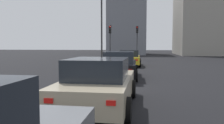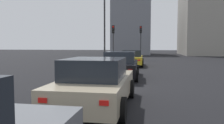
{
  "view_description": "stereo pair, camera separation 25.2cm",
  "coord_description": "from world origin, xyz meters",
  "views": [
    {
      "loc": [
        -11.3,
        -1.51,
        1.88
      ],
      "look_at": [
        -1.04,
        -0.02,
        1.1
      ],
      "focal_mm": 35.73,
      "sensor_mm": 36.0,
      "label": 1
    },
    {
      "loc": [
        -11.26,
        -1.76,
        1.88
      ],
      "look_at": [
        -1.04,
        -0.02,
        1.1
      ],
      "focal_mm": 35.73,
      "sensor_mm": 36.0,
      "label": 2
    }
  ],
  "objects": [
    {
      "name": "ground_plane",
      "position": [
        0.0,
        0.0,
        -0.1
      ],
      "size": [
        160.0,
        160.0,
        0.2
      ],
      "primitive_type": "cube",
      "color": "black"
    },
    {
      "name": "car_yellow_lead",
      "position": [
        9.13,
        -0.16,
        0.71
      ],
      "size": [
        4.47,
        2.17,
        1.45
      ],
      "rotation": [
        0.0,
        0.0,
        0.03
      ],
      "color": "gold",
      "rests_on": "ground_plane"
    },
    {
      "name": "car_black_second",
      "position": [
        1.47,
        -0.11,
        0.74
      ],
      "size": [
        4.71,
        2.18,
        1.53
      ],
      "rotation": [
        0.0,
        0.0,
        0.04
      ],
      "color": "black",
      "rests_on": "ground_plane"
    },
    {
      "name": "car_beige_third",
      "position": [
        -4.75,
        -0.16,
        0.73
      ],
      "size": [
        4.34,
        2.1,
        1.49
      ],
      "rotation": [
        0.0,
        0.0,
        0.0
      ],
      "color": "tan",
      "rests_on": "ground_plane"
    },
    {
      "name": "traffic_light_near_left",
      "position": [
        17.79,
        -0.57,
        3.13
      ],
      "size": [
        0.32,
        0.29,
        4.37
      ],
      "rotation": [
        0.0,
        0.0,
        3.11
      ],
      "color": "#2D2D30",
      "rests_on": "ground_plane"
    },
    {
      "name": "traffic_light_near_right",
      "position": [
        13.48,
        2.31,
        2.97
      ],
      "size": [
        0.32,
        0.29,
        4.13
      ],
      "rotation": [
        0.0,
        0.0,
        3.22
      ],
      "color": "#2D2D30",
      "rests_on": "ground_plane"
    },
    {
      "name": "street_lamp_kerbside",
      "position": [
        10.44,
        2.68,
        4.84
      ],
      "size": [
        0.56,
        0.36,
        8.35
      ],
      "color": "#2D2D30",
      "rests_on": "ground_plane"
    },
    {
      "name": "building_facade_left",
      "position": [
        36.56,
        -14.0,
        6.38
      ],
      "size": [
        14.5,
        11.76,
        12.76
      ],
      "primitive_type": "cube",
      "color": "gray",
      "rests_on": "ground_plane"
    },
    {
      "name": "building_facade_center",
      "position": [
        36.62,
        2.0,
        5.64
      ],
      "size": [
        10.77,
        7.71,
        11.28
      ],
      "primitive_type": "cube",
      "color": "slate",
      "rests_on": "ground_plane"
    }
  ]
}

